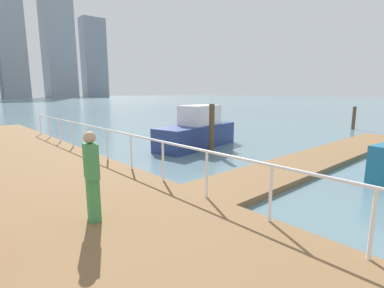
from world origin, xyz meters
TOP-DOWN VIEW (x-y plane):
  - ground_plane at (0.00, 20.00)m, footprint 300.00×300.00m
  - floating_dock at (4.40, 11.34)m, footprint 15.80×2.00m
  - boardwalk_railing at (-3.15, 9.09)m, footprint 0.06×29.31m
  - dock_piling_1 at (15.23, 14.07)m, footprint 0.24×0.24m
  - dock_piling_4 at (1.69, 15.28)m, footprint 0.24×0.24m
  - moored_boat_0 at (2.17, 16.76)m, footprint 4.95×2.44m
  - pedestrian_0 at (-5.50, 11.27)m, footprint 0.29×0.40m
  - skyline_tower_5 at (39.76, 152.32)m, footprint 12.51×11.36m
  - skyline_tower_6 at (61.73, 163.79)m, footprint 12.36×8.89m

SIDE VIEW (x-z plane):
  - ground_plane at x=0.00m, z-range 0.00..0.00m
  - floating_dock at x=4.40m, z-range 0.00..0.18m
  - moored_boat_0 at x=2.17m, z-range -0.24..1.81m
  - dock_piling_1 at x=15.23m, z-range 0.00..1.66m
  - dock_piling_4 at x=1.69m, z-range 0.00..2.19m
  - boardwalk_railing at x=-3.15m, z-range 0.70..1.78m
  - pedestrian_0 at x=-5.50m, z-range 0.43..2.08m
  - skyline_tower_6 at x=61.73m, z-range 0.00..41.21m
  - skyline_tower_5 at x=39.76m, z-range 0.00..59.07m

